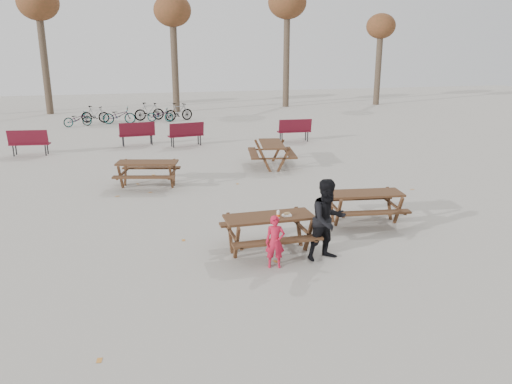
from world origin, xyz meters
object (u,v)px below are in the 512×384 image
object	(u,v)px
main_picnic_table	(269,225)
picnic_table_east	(364,207)
child	(275,242)
picnic_table_north	(148,174)
picnic_table_far	(272,155)
soda_bottle	(278,215)
adult	(328,220)
food_tray	(287,215)

from	to	relation	value
main_picnic_table	picnic_table_east	xyz separation A→B (m)	(2.72, 1.11, -0.21)
main_picnic_table	child	xyz separation A→B (m)	(-0.11, -0.76, -0.08)
picnic_table_north	picnic_table_far	world-z (taller)	picnic_table_far
main_picnic_table	picnic_table_east	size ratio (longest dim) A/B	1.03
child	picnic_table_north	world-z (taller)	child
soda_bottle	main_picnic_table	bearing A→B (deg)	125.04
soda_bottle	adult	xyz separation A→B (m)	(0.86, -0.48, -0.03)
food_tray	picnic_table_far	size ratio (longest dim) A/B	0.09
food_tray	picnic_table_far	xyz separation A→B (m)	(2.01, 7.53, -0.37)
picnic_table_east	picnic_table_north	xyz separation A→B (m)	(-4.79, 4.70, 0.01)
food_tray	picnic_table_far	bearing A→B (deg)	75.07
main_picnic_table	food_tray	size ratio (longest dim) A/B	10.00
adult	main_picnic_table	bearing A→B (deg)	134.62
food_tray	picnic_table_east	size ratio (longest dim) A/B	0.10
main_picnic_table	soda_bottle	distance (m)	0.35
main_picnic_table	soda_bottle	xyz separation A→B (m)	(0.13, -0.19, 0.26)
main_picnic_table	picnic_table_north	world-z (taller)	main_picnic_table
picnic_table_east	adult	bearing A→B (deg)	-126.18
main_picnic_table	child	distance (m)	0.77
main_picnic_table	picnic_table_far	world-z (taller)	picnic_table_far
food_tray	child	world-z (taller)	child
adult	soda_bottle	bearing A→B (deg)	139.45
picnic_table_east	picnic_table_north	world-z (taller)	picnic_table_north
picnic_table_north	food_tray	bearing A→B (deg)	-52.94
picnic_table_north	picnic_table_far	bearing A→B (deg)	35.07
food_tray	child	xyz separation A→B (m)	(-0.45, -0.65, -0.28)
main_picnic_table	soda_bottle	bearing A→B (deg)	-54.96
food_tray	picnic_table_far	distance (m)	7.80
food_tray	picnic_table_east	xyz separation A→B (m)	(2.38, 1.22, -0.42)
adult	picnic_table_north	xyz separation A→B (m)	(-3.06, 6.47, -0.43)
soda_bottle	picnic_table_far	size ratio (longest dim) A/B	0.09
picnic_table_east	picnic_table_far	xyz separation A→B (m)	(-0.38, 6.31, 0.04)
adult	picnic_table_far	world-z (taller)	adult
soda_bottle	picnic_table_east	xyz separation A→B (m)	(2.59, 1.29, -0.47)
soda_bottle	child	world-z (taller)	child
food_tray	picnic_table_east	bearing A→B (deg)	27.07
picnic_table_far	main_picnic_table	bearing A→B (deg)	173.48
adult	picnic_table_far	bearing A→B (deg)	68.85
main_picnic_table	picnic_table_east	world-z (taller)	main_picnic_table
food_tray	picnic_table_east	world-z (taller)	food_tray
main_picnic_table	picnic_table_far	size ratio (longest dim) A/B	0.92
adult	child	bearing A→B (deg)	173.24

